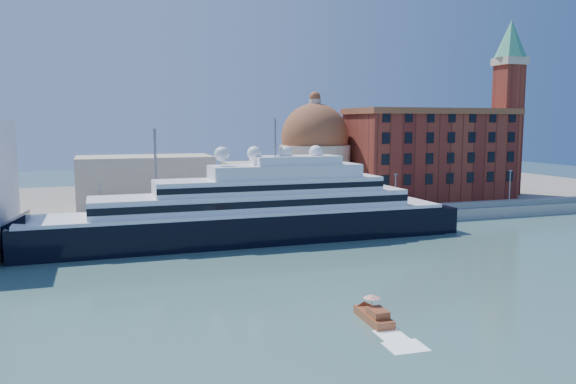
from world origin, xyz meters
name	(u,v)px	position (x,y,z in m)	size (l,w,h in m)	color
ground	(320,270)	(0.00, 0.00, 0.00)	(400.00, 400.00, 0.00)	#37605B
quay	(257,223)	(0.00, 34.00, 1.25)	(180.00, 10.00, 2.50)	gray
land	(216,199)	(0.00, 75.00, 1.00)	(260.00, 72.00, 2.00)	slate
quay_fence	(263,218)	(0.00, 29.50, 3.10)	(180.00, 0.10, 1.20)	slate
superyacht	(231,218)	(-7.88, 23.00, 4.50)	(87.35, 12.11, 26.10)	black
water_taxi	(374,315)	(-2.50, -21.96, 0.72)	(2.44, 6.45, 3.02)	maroon
warehouse	(430,153)	(52.00, 52.00, 13.79)	(43.00, 19.00, 23.25)	maroon
campanile	(508,96)	(76.00, 52.00, 28.76)	(8.40, 8.40, 47.00)	maroon
church	(256,167)	(6.39, 57.72, 10.91)	(66.00, 18.00, 25.50)	beige
lamp_posts	(196,184)	(-12.67, 32.27, 9.84)	(120.80, 2.40, 18.00)	slate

